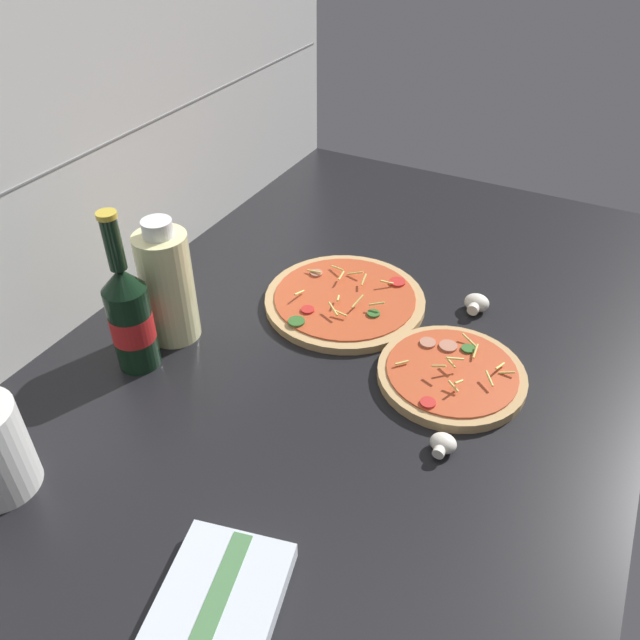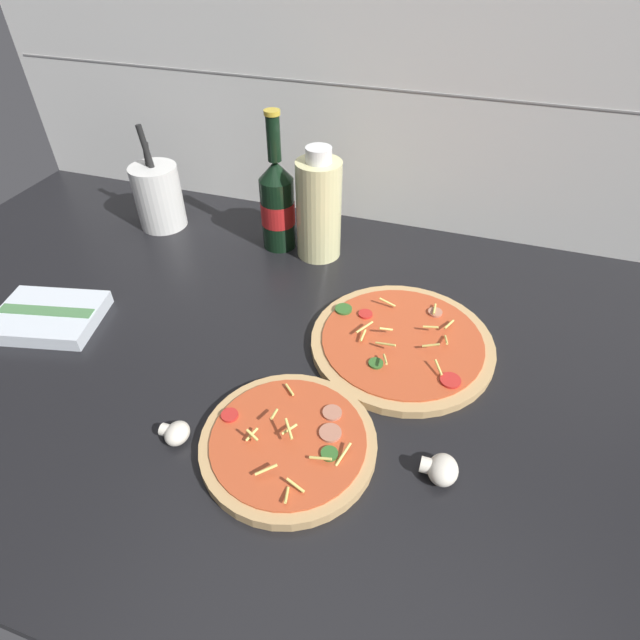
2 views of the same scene
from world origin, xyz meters
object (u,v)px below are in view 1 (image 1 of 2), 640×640
(pizza_far, at_px, (345,300))
(mushroom_left, at_px, (476,303))
(mushroom_right, at_px, (443,444))
(dish_towel, at_px, (219,603))
(beer_bottle, at_px, (130,316))
(oil_bottle, at_px, (167,285))
(pizza_near, at_px, (451,374))

(pizza_far, bearing_deg, mushroom_left, -67.47)
(mushroom_right, bearing_deg, dish_towel, 156.35)
(beer_bottle, bearing_deg, mushroom_right, -84.42)
(oil_bottle, bearing_deg, mushroom_right, -94.47)
(beer_bottle, bearing_deg, pizza_near, -67.04)
(mushroom_left, bearing_deg, oil_bottle, 124.66)
(pizza_near, height_order, beer_bottle, beer_bottle)
(beer_bottle, height_order, mushroom_left, beer_bottle)
(mushroom_right, relative_size, dish_towel, 0.20)
(oil_bottle, bearing_deg, beer_bottle, 177.04)
(pizza_far, distance_m, beer_bottle, 0.38)
(oil_bottle, relative_size, mushroom_right, 5.54)
(beer_bottle, xyz_separation_m, mushroom_right, (0.05, -0.49, -0.08))
(pizza_far, bearing_deg, pizza_near, -113.90)
(pizza_far, distance_m, mushroom_right, 0.37)
(pizza_near, relative_size, mushroom_right, 5.89)
(oil_bottle, xyz_separation_m, dish_towel, (-0.36, -0.34, -0.09))
(beer_bottle, relative_size, mushroom_right, 6.89)
(pizza_near, relative_size, dish_towel, 1.20)
(dish_towel, bearing_deg, pizza_near, -12.94)
(pizza_far, bearing_deg, dish_towel, -167.74)
(mushroom_left, height_order, mushroom_right, mushroom_left)
(pizza_near, distance_m, oil_bottle, 0.47)
(pizza_far, xyz_separation_m, beer_bottle, (-0.30, 0.22, 0.09))
(mushroom_right, bearing_deg, mushroom_left, 8.70)
(mushroom_right, bearing_deg, oil_bottle, 85.53)
(pizza_far, relative_size, mushroom_right, 7.40)
(pizza_near, distance_m, mushroom_right, 0.15)
(pizza_near, distance_m, pizza_far, 0.26)
(beer_bottle, bearing_deg, mushroom_left, -48.64)
(dish_towel, bearing_deg, mushroom_left, -7.82)
(beer_bottle, relative_size, oil_bottle, 1.24)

